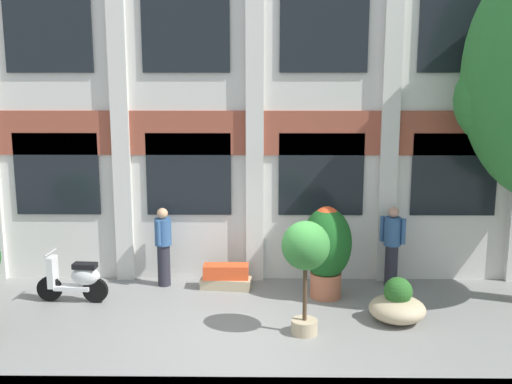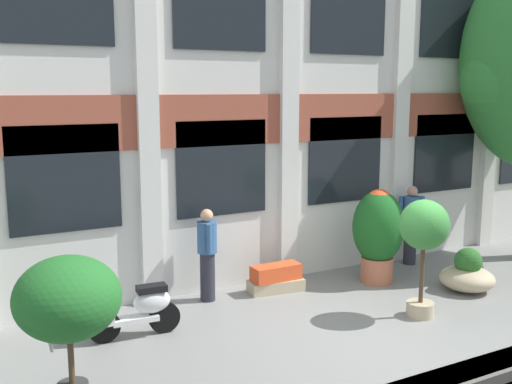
{
  "view_description": "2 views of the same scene",
  "coord_description": "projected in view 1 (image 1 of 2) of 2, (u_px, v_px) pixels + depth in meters",
  "views": [
    {
      "loc": [
        0.17,
        -9.28,
        4.21
      ],
      "look_at": [
        0.03,
        2.03,
        2.04
      ],
      "focal_mm": 42.0,
      "sensor_mm": 36.0,
      "label": 1
    },
    {
      "loc": [
        -5.89,
        -6.74,
        3.64
      ],
      "look_at": [
        -1.46,
        1.42,
        2.04
      ],
      "focal_mm": 42.0,
      "sensor_mm": 36.0,
      "label": 2
    }
  ],
  "objects": [
    {
      "name": "potted_plant_tall_urn",
      "position": [
        306.0,
        253.0,
        9.74
      ],
      "size": [
        0.79,
        0.79,
        1.93
      ],
      "color": "tan",
      "rests_on": "ground"
    },
    {
      "name": "ground_plane",
      "position": [
        252.0,
        336.0,
        9.91
      ],
      "size": [
        80.0,
        80.0,
        0.0
      ],
      "primitive_type": "plane",
      "color": "gray"
    },
    {
      "name": "apartment_facade",
      "position": [
        255.0,
        98.0,
        12.25
      ],
      "size": [
        16.71,
        0.64,
        7.63
      ],
      "color": "silver",
      "rests_on": "ground"
    },
    {
      "name": "scooter_near_curb",
      "position": [
        75.0,
        280.0,
        11.34
      ],
      "size": [
        1.38,
        0.5,
        0.98
      ],
      "rotation": [
        0.0,
        0.0,
        3.06
      ],
      "color": "black",
      "rests_on": "ground"
    },
    {
      "name": "potted_plant_wide_bowl",
      "position": [
        397.0,
        305.0,
        10.46
      ],
      "size": [
        0.99,
        0.99,
        0.8
      ],
      "color": "tan",
      "rests_on": "ground"
    },
    {
      "name": "potted_plant_fluted_column",
      "position": [
        326.0,
        246.0,
        11.48
      ],
      "size": [
        0.97,
        0.97,
        1.8
      ],
      "color": "#B76647",
      "rests_on": "ground"
    },
    {
      "name": "resident_by_doorway",
      "position": [
        392.0,
        244.0,
        12.1
      ],
      "size": [
        0.47,
        0.34,
        1.67
      ],
      "rotation": [
        0.0,
        0.0,
        -2.09
      ],
      "color": "#282833",
      "rests_on": "ground"
    },
    {
      "name": "potted_plant_square_trough",
      "position": [
        226.0,
        277.0,
        12.1
      ],
      "size": [
        1.05,
        0.53,
        0.5
      ],
      "color": "tan",
      "rests_on": "ground"
    },
    {
      "name": "resident_watching_tracks",
      "position": [
        163.0,
        244.0,
        12.16
      ],
      "size": [
        0.34,
        0.52,
        1.63
      ],
      "rotation": [
        0.0,
        0.0,
        -0.25
      ],
      "color": "#282833",
      "rests_on": "ground"
    }
  ]
}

